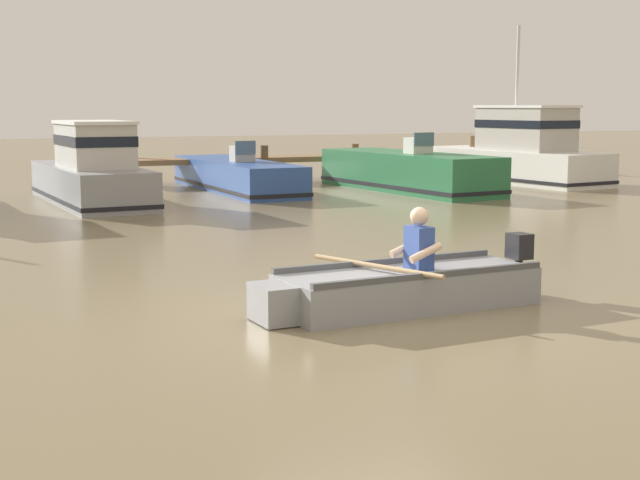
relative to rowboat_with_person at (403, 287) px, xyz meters
The scene contains 7 objects.
ground_plane 0.64m from the rowboat_with_person, 146.43° to the right, with size 120.00×120.00×0.00m, color #7A6B4C.
wooden_dock 19.31m from the rowboat_with_person, 65.61° to the left, with size 15.67×1.64×1.37m.
rowboat_with_person is the anchor object (origin of this frame).
moored_boat_grey 13.26m from the rowboat_with_person, 96.54° to the left, with size 2.25×6.14×2.01m.
moored_boat_blue 15.34m from the rowboat_with_person, 79.57° to the left, with size 1.90×6.84×1.42m.
moored_boat_green 15.03m from the rowboat_with_person, 61.37° to the left, with size 2.63×6.71×1.64m.
moored_boat_white 18.58m from the rowboat_with_person, 51.03° to the left, with size 3.06×7.01×4.80m.
Camera 1 is at (-4.49, -8.96, 2.37)m, focal length 50.94 mm.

